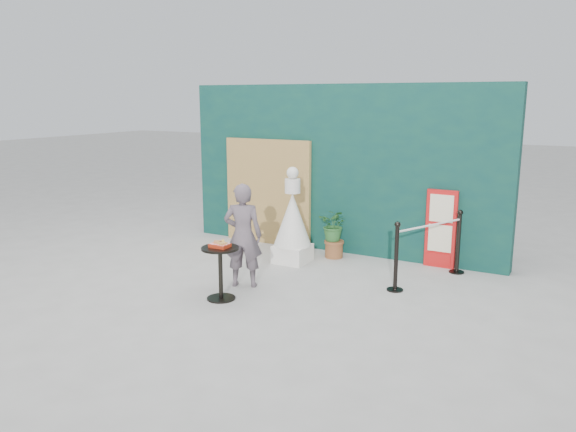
{
  "coord_description": "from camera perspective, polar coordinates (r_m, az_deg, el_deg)",
  "views": [
    {
      "loc": [
        4.02,
        -6.1,
        2.77
      ],
      "look_at": [
        0.0,
        1.2,
        1.0
      ],
      "focal_mm": 35.0,
      "sensor_mm": 36.0,
      "label": 1
    }
  ],
  "objects": [
    {
      "name": "statue",
      "position": [
        9.49,
        0.46,
        -0.81
      ],
      "size": [
        0.64,
        0.64,
        1.64
      ],
      "color": "white",
      "rests_on": "ground"
    },
    {
      "name": "stanchion_barrier",
      "position": [
        8.8,
        14.11,
        -3.37
      ],
      "size": [
        0.84,
        1.54,
        1.03
      ],
      "color": "black",
      "rests_on": "ground"
    },
    {
      "name": "planter",
      "position": [
        9.83,
        4.73,
        -1.37
      ],
      "size": [
        0.51,
        0.44,
        0.87
      ],
      "color": "brown",
      "rests_on": "ground"
    },
    {
      "name": "bamboo_fence",
      "position": [
        10.69,
        -2.07,
        2.45
      ],
      "size": [
        1.8,
        0.08,
        2.0
      ],
      "primitive_type": "cube",
      "color": "tan",
      "rests_on": "ground"
    },
    {
      "name": "back_wall",
      "position": [
        10.17,
        5.33,
        4.76
      ],
      "size": [
        6.0,
        0.3,
        3.0
      ],
      "primitive_type": "cube",
      "color": "#0B3131",
      "rests_on": "ground"
    },
    {
      "name": "food_basket",
      "position": [
        7.77,
        -6.92,
        -2.9
      ],
      "size": [
        0.26,
        0.19,
        0.11
      ],
      "color": "#A92912",
      "rests_on": "cafe_table"
    },
    {
      "name": "cafe_table",
      "position": [
        7.84,
        -6.89,
        -4.94
      ],
      "size": [
        0.52,
        0.52,
        0.75
      ],
      "color": "black",
      "rests_on": "ground"
    },
    {
      "name": "woman",
      "position": [
        8.28,
        -4.59,
        -1.98
      ],
      "size": [
        0.67,
        0.57,
        1.55
      ],
      "primitive_type": "imported",
      "rotation": [
        0.0,
        0.0,
        3.55
      ],
      "color": "#62545C",
      "rests_on": "ground"
    },
    {
      "name": "ground",
      "position": [
        7.82,
        -4.3,
        -8.8
      ],
      "size": [
        60.0,
        60.0,
        0.0
      ],
      "primitive_type": "plane",
      "color": "#ADAAA5",
      "rests_on": "ground"
    },
    {
      "name": "menu_board",
      "position": [
        9.54,
        15.26,
        -1.28
      ],
      "size": [
        0.5,
        0.07,
        1.3
      ],
      "color": "red",
      "rests_on": "ground"
    }
  ]
}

